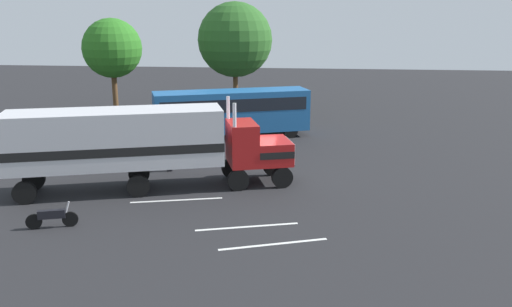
% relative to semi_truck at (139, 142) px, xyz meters
% --- Properties ---
extents(ground_plane, '(120.00, 120.00, 0.00)m').
position_rel_semi_truck_xyz_m(ground_plane, '(5.44, 2.10, -2.52)').
color(ground_plane, '#232326').
extents(lane_stripe_near, '(4.29, 1.29, 0.01)m').
position_rel_semi_truck_xyz_m(lane_stripe_near, '(2.21, -1.40, -2.52)').
color(lane_stripe_near, silver).
rests_on(lane_stripe_near, ground_plane).
extents(lane_stripe_mid, '(4.26, 1.42, 0.01)m').
position_rel_semi_truck_xyz_m(lane_stripe_mid, '(6.00, -4.30, -2.52)').
color(lane_stripe_mid, silver).
rests_on(lane_stripe_mid, ground_plane).
extents(lane_stripe_far, '(4.19, 1.66, 0.01)m').
position_rel_semi_truck_xyz_m(lane_stripe_far, '(7.25, -5.92, -2.52)').
color(lane_stripe_far, silver).
rests_on(lane_stripe_far, ground_plane).
extents(semi_truck, '(14.24, 6.71, 4.50)m').
position_rel_semi_truck_xyz_m(semi_truck, '(0.00, 0.00, 0.00)').
color(semi_truck, '#B21919').
rests_on(semi_truck, ground_plane).
extents(person_bystander, '(0.40, 0.48, 1.63)m').
position_rel_semi_truck_xyz_m(person_bystander, '(0.56, 3.36, -1.63)').
color(person_bystander, black).
rests_on(person_bystander, ground_plane).
extents(parked_bus, '(11.19, 6.26, 3.40)m').
position_rel_semi_truck_xyz_m(parked_bus, '(2.82, 12.09, -0.46)').
color(parked_bus, '#1E5999').
rests_on(parked_bus, ground_plane).
extents(parked_car, '(4.74, 3.60, 1.57)m').
position_rel_semi_truck_xyz_m(parked_car, '(-6.17, 9.07, -1.72)').
color(parked_car, maroon).
rests_on(parked_car, ground_plane).
extents(motorcycle, '(2.04, 0.75, 1.12)m').
position_rel_semi_truck_xyz_m(motorcycle, '(-2.12, -5.27, -2.04)').
color(motorcycle, black).
rests_on(motorcycle, ground_plane).
extents(tree_left, '(4.90, 4.90, 8.36)m').
position_rel_semi_truck_xyz_m(tree_left, '(-8.09, 18.16, 3.36)').
color(tree_left, brown).
rests_on(tree_left, ground_plane).
extents(tree_center, '(6.70, 6.70, 9.75)m').
position_rel_semi_truck_xyz_m(tree_center, '(1.45, 23.24, 3.87)').
color(tree_center, brown).
rests_on(tree_center, ground_plane).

